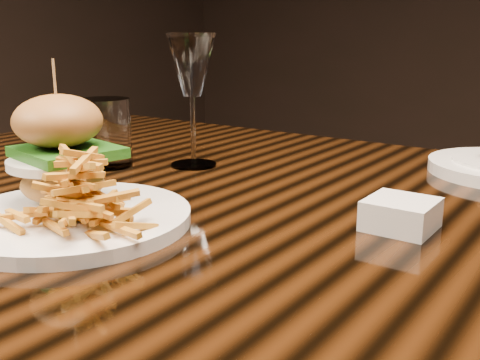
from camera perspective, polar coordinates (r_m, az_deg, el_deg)
The scene contains 5 objects.
dining_table at distance 0.73m, azimuth 7.38°, elevation -8.53°, with size 1.60×0.90×0.75m.
burger_plate at distance 0.65m, azimuth -16.95°, elevation -0.19°, with size 0.26×0.26×0.18m.
ramekin at distance 0.64m, azimuth 16.02°, elevation -3.36°, with size 0.07×0.07×0.03m, color white.
wine_glass at distance 0.89m, azimuth -4.92°, elevation 11.15°, with size 0.08×0.08×0.21m.
water_tumbler at distance 0.92m, azimuth -13.49°, elevation 4.68°, with size 0.08×0.08×0.11m, color white.
Camera 1 is at (0.31, -0.59, 0.96)m, focal length 42.00 mm.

